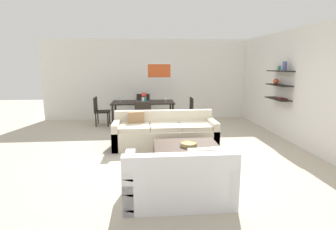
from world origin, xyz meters
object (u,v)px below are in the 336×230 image
at_px(decorative_bowl, 189,144).
at_px(dining_chair_foot, 143,115).
at_px(wine_glass_left_far, 120,97).
at_px(wine_glass_foot, 143,99).
at_px(loveseat_white, 178,180).
at_px(wine_glass_right_near, 166,98).
at_px(coffee_table, 187,155).
at_px(dining_table, 143,104).
at_px(dining_chair_right_near, 188,110).
at_px(wine_glass_head, 143,96).
at_px(dining_chair_left_far, 99,109).
at_px(sofa_beige, 165,133).
at_px(dining_chair_head, 143,105).
at_px(centerpiece_vase, 144,97).

bearing_deg(decorative_bowl, dining_chair_foot, 108.68).
relative_size(wine_glass_left_far, wine_glass_foot, 1.05).
height_order(loveseat_white, decorative_bowl, loveseat_white).
bearing_deg(wine_glass_right_near, coffee_table, -87.71).
distance_m(decorative_bowl, dining_chair_foot, 2.64).
bearing_deg(dining_table, dining_chair_right_near, -8.41).
distance_m(loveseat_white, wine_glass_foot, 4.26).
bearing_deg(wine_glass_head, coffee_table, -77.51).
xyz_separation_m(dining_table, dining_chair_right_near, (1.34, -0.20, -0.18)).
bearing_deg(dining_table, dining_chair_left_far, 171.59).
height_order(sofa_beige, dining_chair_left_far, dining_chair_left_far).
xyz_separation_m(loveseat_white, wine_glass_foot, (-0.50, 4.19, 0.58)).
xyz_separation_m(dining_chair_head, wine_glass_right_near, (0.69, -0.96, 0.36)).
bearing_deg(wine_glass_foot, dining_chair_right_near, 7.74).
height_order(dining_chair_foot, wine_glass_foot, wine_glass_foot).
relative_size(dining_chair_right_near, wine_glass_left_far, 4.75).
bearing_deg(dining_table, coffee_table, -76.12).
xyz_separation_m(sofa_beige, decorative_bowl, (0.35, -1.29, 0.13)).
height_order(dining_chair_right_near, wine_glass_foot, wine_glass_foot).
bearing_deg(decorative_bowl, sofa_beige, 105.11).
bearing_deg(wine_glass_right_near, dining_chair_right_near, -7.80).
bearing_deg(dining_chair_left_far, dining_chair_foot, -37.94).
relative_size(coffee_table, dining_table, 0.65).
relative_size(dining_chair_right_near, wine_glass_right_near, 5.43).
xyz_separation_m(decorative_bowl, dining_chair_foot, (-0.85, 2.50, 0.09)).
bearing_deg(centerpiece_vase, wine_glass_left_far, 167.91).
xyz_separation_m(dining_table, dining_chair_left_far, (-1.34, 0.20, -0.18)).
height_order(dining_table, dining_chair_left_far, dining_chair_left_far).
bearing_deg(coffee_table, dining_chair_head, 101.13).
relative_size(dining_chair_head, wine_glass_head, 4.74).
xyz_separation_m(dining_chair_right_near, wine_glass_head, (-1.34, 0.58, 0.38)).
height_order(dining_table, dining_chair_head, dining_chair_head).
height_order(decorative_bowl, wine_glass_left_far, wine_glass_left_far).
bearing_deg(sofa_beige, dining_chair_right_near, 65.67).
relative_size(wine_glass_left_far, centerpiece_vase, 0.64).
xyz_separation_m(loveseat_white, decorative_bowl, (0.35, 1.22, 0.12)).
bearing_deg(dining_chair_left_far, coffee_table, -58.40).
distance_m(coffee_table, wine_glass_right_near, 3.28).
distance_m(decorative_bowl, dining_chair_head, 4.28).
relative_size(coffee_table, wine_glass_head, 6.52).
bearing_deg(dining_table, dining_chair_head, 90.00).
distance_m(dining_table, centerpiece_vase, 0.23).
xyz_separation_m(dining_chair_head, wine_glass_head, (-0.00, -0.47, 0.38)).
height_order(coffee_table, wine_glass_head, wine_glass_head).
bearing_deg(sofa_beige, dining_chair_foot, 112.31).
height_order(sofa_beige, dining_chair_foot, dining_chair_foot).
relative_size(loveseat_white, wine_glass_foot, 8.27).
height_order(decorative_bowl, dining_chair_foot, dining_chair_foot).
distance_m(dining_chair_left_far, wine_glass_head, 1.41).
bearing_deg(wine_glass_foot, wine_glass_right_near, 21.49).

